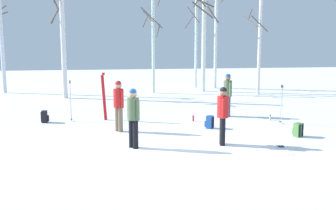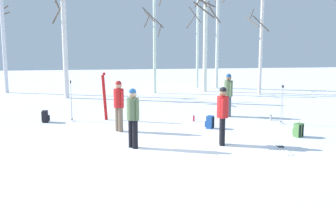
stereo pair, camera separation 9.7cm
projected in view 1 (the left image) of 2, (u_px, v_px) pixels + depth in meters
name	position (u px, v px, depth m)	size (l,w,h in m)	color
ground_plane	(183.00, 148.00, 11.80)	(60.00, 60.00, 0.00)	white
person_0	(228.00, 92.00, 16.38)	(0.34, 0.51, 1.72)	#4C4C56
person_1	(223.00, 112.00, 11.99)	(0.34, 0.51, 1.72)	black
person_2	(133.00, 114.00, 11.64)	(0.34, 0.45, 1.72)	black
person_3	(119.00, 103.00, 13.72)	(0.34, 0.45, 1.72)	#72604C
ski_pair_planted_0	(104.00, 97.00, 15.64)	(0.21, 0.17, 1.82)	red
ski_pair_lying_0	(280.00, 147.00, 11.88)	(0.28, 1.74, 0.05)	white
ski_poles_0	(281.00, 103.00, 15.00)	(0.07, 0.21, 1.43)	#B2B2BC
ski_poles_1	(71.00, 100.00, 15.44)	(0.07, 0.21, 1.54)	#B2B2BC
backpack_0	(45.00, 117.00, 15.31)	(0.30, 0.27, 0.44)	black
backpack_1	(210.00, 122.00, 14.31)	(0.34, 0.33, 0.44)	#1E4C99
backpack_2	(298.00, 130.00, 13.11)	(0.32, 0.34, 0.44)	#4C7F3F
water_bottle_0	(193.00, 118.00, 15.55)	(0.07, 0.07, 0.22)	red
water_bottle_1	(270.00, 118.00, 15.74)	(0.07, 0.07, 0.21)	silver
birch_tree_0	(1.00, 29.00, 23.05)	(1.65, 1.66, 6.89)	silver
birch_tree_1	(62.00, 29.00, 20.98)	(1.80, 1.81, 6.69)	silver
birch_tree_2	(153.00, 43.00, 23.06)	(1.18, 1.35, 5.42)	silver
birch_tree_3	(196.00, 36.00, 25.41)	(1.41, 1.40, 6.08)	silver
birch_tree_4	(204.00, 38.00, 23.73)	(1.69, 1.51, 6.01)	silver
birch_tree_5	(216.00, 33.00, 25.46)	(0.82, 1.27, 6.45)	silver
birch_tree_6	(259.00, 42.00, 22.48)	(1.03, 1.55, 5.52)	silver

